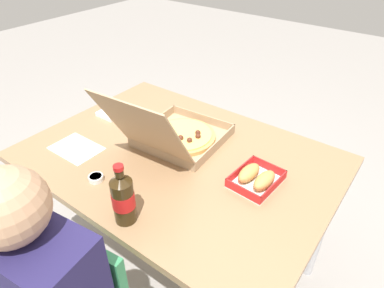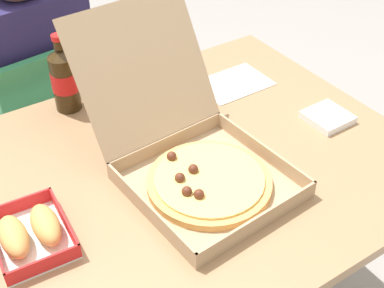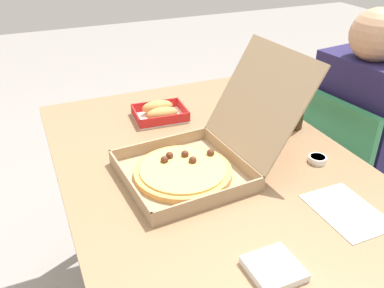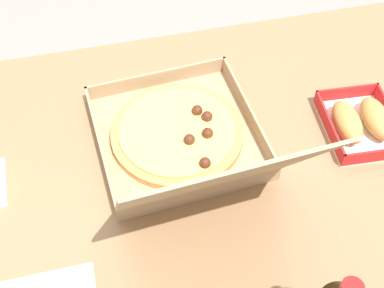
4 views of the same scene
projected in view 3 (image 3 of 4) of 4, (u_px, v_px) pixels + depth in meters
The scene contains 9 objects.
dining_table at pixel (206, 180), 1.35m from camera, with size 1.25×0.90×0.75m.
chair at pixel (346, 172), 1.74m from camera, with size 0.45×0.45×0.83m.
diner_person at pixel (365, 125), 1.66m from camera, with size 0.38×0.44×1.15m.
pizza_box_open at pixel (198, 158), 1.22m from camera, with size 0.38×0.54×0.34m.
bread_side_box at pixel (160, 112), 1.55m from camera, with size 0.16×0.20×0.06m.
cola_bottle at pixel (295, 103), 1.45m from camera, with size 0.07×0.07×0.22m.
paper_menu at pixel (347, 211), 1.08m from camera, with size 0.21×0.15×0.00m, color white.
napkin_pile at pixel (274, 269), 0.89m from camera, with size 0.11×0.11×0.02m, color white.
dipping_sauce_cup at pixel (318, 159), 1.28m from camera, with size 0.06×0.06×0.02m.
Camera 3 is at (1.00, -0.48, 1.44)m, focal length 38.62 mm.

